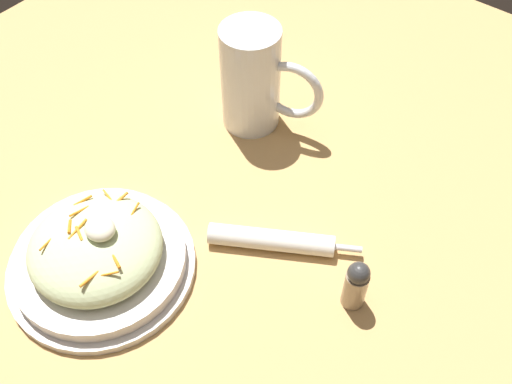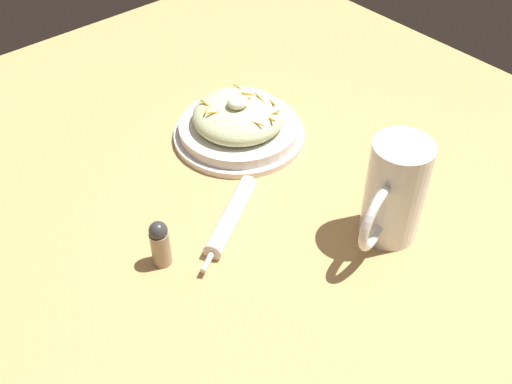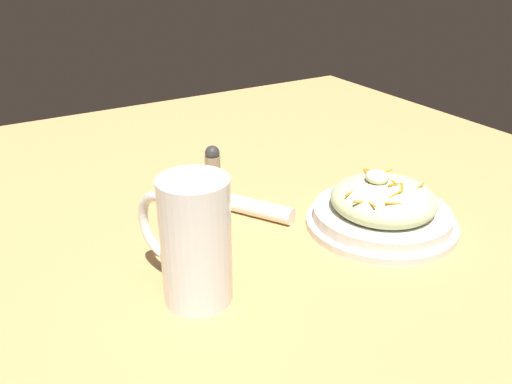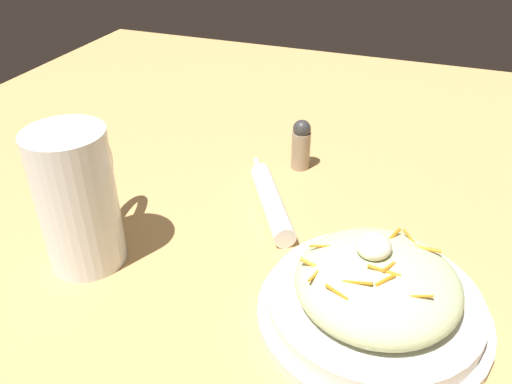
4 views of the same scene
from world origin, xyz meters
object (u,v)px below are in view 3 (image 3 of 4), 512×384
object	(u,v)px
beer_mug	(194,246)
salt_shaker	(213,166)
napkin_roll	(246,206)
salad_plate	(382,208)

from	to	relation	value
beer_mug	salt_shaker	distance (m)	0.35
napkin_roll	salt_shaker	world-z (taller)	salt_shaker
salad_plate	napkin_roll	size ratio (longest dim) A/B	1.31
salad_plate	napkin_roll	distance (m)	0.22
beer_mug	napkin_roll	bearing A→B (deg)	-45.46
salad_plate	beer_mug	bearing A→B (deg)	93.14
salad_plate	napkin_roll	world-z (taller)	salad_plate
napkin_roll	beer_mug	bearing A→B (deg)	134.54
salad_plate	salt_shaker	xyz separation A→B (m)	(0.28, 0.16, 0.01)
napkin_roll	salt_shaker	bearing A→B (deg)	-1.66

